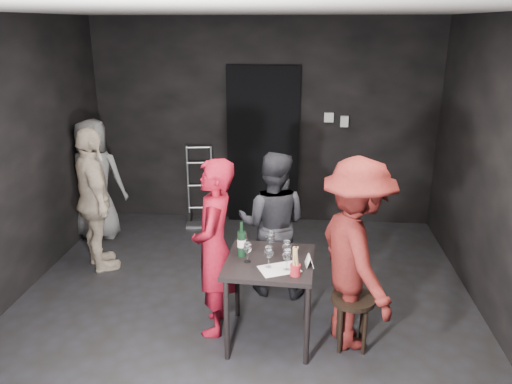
# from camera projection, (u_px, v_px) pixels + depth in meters

# --- Properties ---
(floor) EXTENTS (4.50, 5.00, 0.02)m
(floor) POSITION_uv_depth(u_px,v_px,m) (241.00, 317.00, 4.66)
(floor) COLOR black
(floor) RESTS_ON ground
(ceiling) EXTENTS (4.50, 5.00, 0.02)m
(ceiling) POSITION_uv_depth(u_px,v_px,m) (238.00, 10.00, 3.79)
(ceiling) COLOR silver
(ceiling) RESTS_ON ground
(wall_back) EXTENTS (4.50, 0.04, 2.70)m
(wall_back) POSITION_uv_depth(u_px,v_px,m) (264.00, 123.00, 6.59)
(wall_back) COLOR black
(wall_back) RESTS_ON ground
(wall_front) EXTENTS (4.50, 0.04, 2.70)m
(wall_front) POSITION_uv_depth(u_px,v_px,m) (155.00, 375.00, 1.87)
(wall_front) COLOR black
(wall_front) RESTS_ON ground
(doorway) EXTENTS (0.95, 0.10, 2.10)m
(doorway) POSITION_uv_depth(u_px,v_px,m) (263.00, 146.00, 6.63)
(doorway) COLOR black
(doorway) RESTS_ON ground
(wallbox_upper) EXTENTS (0.12, 0.06, 0.12)m
(wallbox_upper) POSITION_uv_depth(u_px,v_px,m) (329.00, 117.00, 6.43)
(wallbox_upper) COLOR #B7B7B2
(wallbox_upper) RESTS_ON wall_back
(wallbox_lower) EXTENTS (0.10, 0.06, 0.14)m
(wallbox_lower) POSITION_uv_depth(u_px,v_px,m) (344.00, 121.00, 6.43)
(wallbox_lower) COLOR #B7B7B2
(wallbox_lower) RESTS_ON wall_back
(hand_truck) EXTENTS (0.36, 0.32, 1.08)m
(hand_truck) POSITION_uv_depth(u_px,v_px,m) (201.00, 210.00, 6.76)
(hand_truck) COLOR #B2B2B7
(hand_truck) RESTS_ON floor
(tasting_table) EXTENTS (0.72, 0.72, 0.75)m
(tasting_table) POSITION_uv_depth(u_px,v_px,m) (270.00, 271.00, 4.15)
(tasting_table) COLOR black
(tasting_table) RESTS_ON floor
(stool) EXTENTS (0.37, 0.37, 0.47)m
(stool) POSITION_uv_depth(u_px,v_px,m) (353.00, 307.00, 4.12)
(stool) COLOR black
(stool) RESTS_ON floor
(server_red) EXTENTS (0.41, 0.61, 1.64)m
(server_red) POSITION_uv_depth(u_px,v_px,m) (214.00, 244.00, 4.24)
(server_red) COLOR maroon
(server_red) RESTS_ON floor
(woman_black) EXTENTS (0.73, 0.45, 1.42)m
(woman_black) POSITION_uv_depth(u_px,v_px,m) (273.00, 226.00, 4.91)
(woman_black) COLOR #29292F
(woman_black) RESTS_ON floor
(man_maroon) EXTENTS (0.88, 1.25, 1.77)m
(man_maroon) POSITION_uv_depth(u_px,v_px,m) (356.00, 247.00, 4.03)
(man_maroon) COLOR maroon
(man_maroon) RESTS_ON floor
(bystander_cream) EXTENTS (0.96, 1.08, 1.68)m
(bystander_cream) POSITION_uv_depth(u_px,v_px,m) (94.00, 197.00, 5.34)
(bystander_cream) COLOR beige
(bystander_cream) RESTS_ON floor
(bystander_grey) EXTENTS (0.75, 0.41, 1.53)m
(bystander_grey) POSITION_uv_depth(u_px,v_px,m) (95.00, 179.00, 6.19)
(bystander_grey) COLOR gray
(bystander_grey) RESTS_ON floor
(tasting_mat) EXTENTS (0.37, 0.32, 0.00)m
(tasting_mat) POSITION_uv_depth(u_px,v_px,m) (279.00, 269.00, 3.96)
(tasting_mat) COLOR white
(tasting_mat) RESTS_ON tasting_table
(wine_glass_a) EXTENTS (0.08, 0.08, 0.19)m
(wine_glass_a) POSITION_uv_depth(u_px,v_px,m) (248.00, 252.00, 4.05)
(wine_glass_a) COLOR white
(wine_glass_a) RESTS_ON tasting_table
(wine_glass_b) EXTENTS (0.09, 0.09, 0.18)m
(wine_glass_b) POSITION_uv_depth(u_px,v_px,m) (244.00, 242.00, 4.23)
(wine_glass_b) COLOR white
(wine_glass_b) RESTS_ON tasting_table
(wine_glass_c) EXTENTS (0.11, 0.11, 0.22)m
(wine_glass_c) POSITION_uv_depth(u_px,v_px,m) (271.00, 241.00, 4.20)
(wine_glass_c) COLOR white
(wine_glass_c) RESTS_ON tasting_table
(wine_glass_d) EXTENTS (0.08, 0.08, 0.20)m
(wine_glass_d) POSITION_uv_depth(u_px,v_px,m) (269.00, 256.00, 3.96)
(wine_glass_d) COLOR white
(wine_glass_d) RESTS_ON tasting_table
(wine_glass_e) EXTENTS (0.10, 0.10, 0.20)m
(wine_glass_e) POSITION_uv_depth(u_px,v_px,m) (287.00, 259.00, 3.92)
(wine_glass_e) COLOR white
(wine_glass_e) RESTS_ON tasting_table
(wine_glass_f) EXTENTS (0.07, 0.07, 0.19)m
(wine_glass_f) POSITION_uv_depth(u_px,v_px,m) (287.00, 250.00, 4.07)
(wine_glass_f) COLOR white
(wine_glass_f) RESTS_ON tasting_table
(wine_bottle) EXTENTS (0.07, 0.07, 0.30)m
(wine_bottle) POSITION_uv_depth(u_px,v_px,m) (242.00, 243.00, 4.16)
(wine_bottle) COLOR black
(wine_bottle) RESTS_ON tasting_table
(breadstick_cup) EXTENTS (0.08, 0.08, 0.25)m
(breadstick_cup) POSITION_uv_depth(u_px,v_px,m) (296.00, 262.00, 3.83)
(breadstick_cup) COLOR #AE1B25
(breadstick_cup) RESTS_ON tasting_table
(reserved_card) EXTENTS (0.09, 0.12, 0.09)m
(reserved_card) POSITION_uv_depth(u_px,v_px,m) (308.00, 261.00, 4.01)
(reserved_card) COLOR white
(reserved_card) RESTS_ON tasting_table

